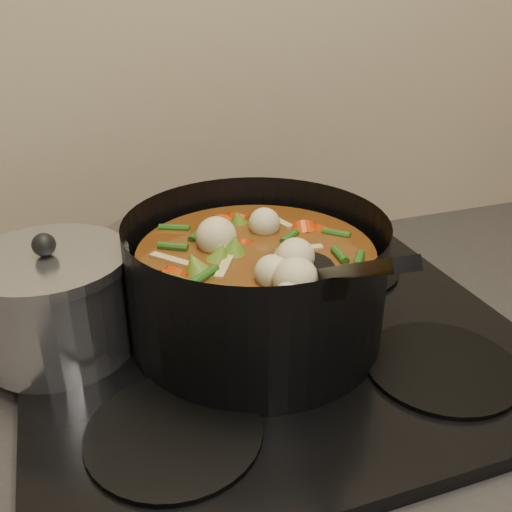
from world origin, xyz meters
name	(u,v)px	position (x,y,z in m)	size (l,w,h in m)	color
stovetop	(275,341)	(0.00, 1.93, 0.92)	(0.62, 0.54, 0.03)	black
stockpot	(256,283)	(-0.02, 1.94, 1.00)	(0.39, 0.47, 0.23)	black
saucepan	(54,302)	(-0.26, 2.00, 0.99)	(0.19, 0.19, 0.15)	silver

